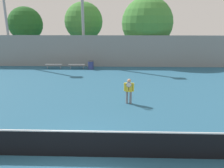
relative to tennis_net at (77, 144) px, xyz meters
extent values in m
plane|color=#285B7A|center=(0.00, 0.00, -0.54)|extent=(100.00, 100.00, 0.00)
cube|color=black|center=(0.00, 0.00, -0.03)|extent=(12.07, 0.03, 1.00)
cube|color=white|center=(0.00, 0.00, 0.49)|extent=(12.07, 0.04, 0.05)
cylinder|color=slate|center=(1.99, 5.51, -0.16)|extent=(0.14, 0.14, 0.76)
cylinder|color=slate|center=(2.21, 5.49, -0.16)|extent=(0.14, 0.14, 0.76)
cube|color=yellow|center=(2.10, 5.50, 0.49)|extent=(0.42, 0.24, 0.52)
cylinder|color=yellow|center=(1.85, 5.53, 0.50)|extent=(0.10, 0.10, 0.51)
cylinder|color=yellow|center=(2.35, 5.48, 0.50)|extent=(0.10, 0.10, 0.51)
sphere|color=tan|center=(2.10, 5.50, 0.89)|extent=(0.23, 0.23, 0.23)
cylinder|color=black|center=(2.07, 5.22, 0.47)|extent=(0.03, 0.03, 0.22)
torus|color=#28519E|center=(2.07, 5.22, 0.72)|extent=(0.31, 0.05, 0.31)
cylinder|color=silver|center=(2.07, 5.22, 0.72)|extent=(0.27, 0.03, 0.27)
cube|color=silver|center=(-2.94, 15.49, -0.08)|extent=(1.70, 0.40, 0.04)
cylinder|color=gray|center=(-3.62, 15.49, -0.32)|extent=(0.06, 0.06, 0.44)
cylinder|color=gray|center=(-2.26, 15.49, -0.32)|extent=(0.06, 0.06, 0.44)
cube|color=silver|center=(-5.37, 15.49, -0.08)|extent=(1.74, 0.40, 0.04)
cylinder|color=gray|center=(-6.06, 15.49, -0.32)|extent=(0.06, 0.06, 0.44)
cylinder|color=gray|center=(-4.67, 15.49, -0.32)|extent=(0.06, 0.06, 0.44)
cylinder|color=#939399|center=(-10.78, 17.35, 4.43)|extent=(0.25, 0.25, 9.93)
cylinder|color=#939399|center=(-2.46, 17.67, 4.86)|extent=(0.31, 0.31, 10.80)
cylinder|color=navy|center=(-1.42, 15.35, -0.12)|extent=(0.58, 0.58, 0.83)
cylinder|color=#333338|center=(-1.42, 15.35, 0.31)|extent=(0.61, 0.61, 0.04)
cube|color=gray|center=(0.00, 16.79, 1.16)|extent=(27.72, 0.06, 3.39)
cylinder|color=brown|center=(4.77, 19.67, 0.59)|extent=(0.38, 0.38, 2.26)
sphere|color=#428438|center=(4.77, 19.67, 4.10)|extent=(5.96, 5.96, 5.96)
cylinder|color=brown|center=(-3.16, 22.63, 0.88)|extent=(0.50, 0.50, 2.83)
sphere|color=#428438|center=(-3.16, 22.63, 4.28)|extent=(4.96, 4.96, 4.96)
cylinder|color=brown|center=(-10.27, 21.11, 0.87)|extent=(0.49, 0.49, 2.82)
sphere|color=#235B23|center=(-10.27, 21.11, 3.97)|extent=(4.23, 4.23, 4.23)
camera|label=1|loc=(1.47, -6.94, 4.24)|focal=35.00mm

